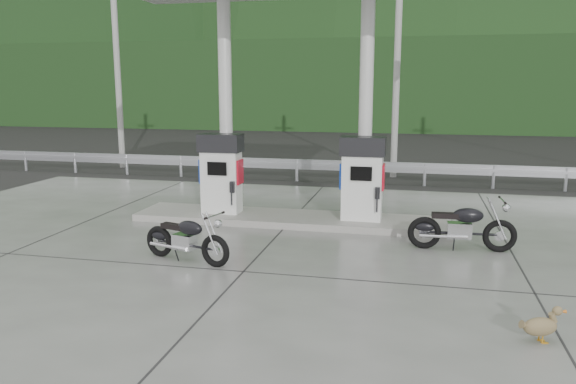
% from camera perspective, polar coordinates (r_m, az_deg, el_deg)
% --- Properties ---
extents(ground, '(160.00, 160.00, 0.00)m').
position_cam_1_polar(ground, '(10.30, -2.88, -6.43)').
color(ground, black).
rests_on(ground, ground).
extents(forecourt_apron, '(18.00, 14.00, 0.02)m').
position_cam_1_polar(forecourt_apron, '(10.29, -2.88, -6.38)').
color(forecourt_apron, slate).
rests_on(forecourt_apron, ground).
extents(pump_island, '(7.00, 1.40, 0.15)m').
position_cam_1_polar(pump_island, '(12.61, 0.18, -2.73)').
color(pump_island, gray).
rests_on(pump_island, forecourt_apron).
extents(gas_pump_left, '(0.95, 0.55, 1.80)m').
position_cam_1_polar(gas_pump_left, '(12.86, -6.79, 1.88)').
color(gas_pump_left, white).
rests_on(gas_pump_left, pump_island).
extents(gas_pump_right, '(0.95, 0.55, 1.80)m').
position_cam_1_polar(gas_pump_right, '(12.17, 7.56, 1.36)').
color(gas_pump_right, white).
rests_on(gas_pump_right, pump_island).
extents(canopy_column_left, '(0.30, 0.30, 5.00)m').
position_cam_1_polar(canopy_column_left, '(13.09, -6.36, 9.09)').
color(canopy_column_left, silver).
rests_on(canopy_column_left, pump_island).
extents(canopy_column_right, '(0.30, 0.30, 5.00)m').
position_cam_1_polar(canopy_column_right, '(12.41, 7.92, 8.96)').
color(canopy_column_right, silver).
rests_on(canopy_column_right, pump_island).
extents(guardrail, '(26.00, 0.16, 1.42)m').
position_cam_1_polar(guardrail, '(17.82, 4.06, 3.25)').
color(guardrail, '#A8AAB0').
rests_on(guardrail, ground).
extents(road, '(60.00, 7.00, 0.01)m').
position_cam_1_polar(road, '(21.35, 5.48, 2.57)').
color(road, black).
rests_on(road, ground).
extents(utility_pole_a, '(0.22, 0.22, 8.00)m').
position_cam_1_polar(utility_pole_a, '(21.78, -17.00, 12.87)').
color(utility_pole_a, gray).
rests_on(utility_pole_a, ground).
extents(utility_pole_b, '(0.22, 0.22, 8.00)m').
position_cam_1_polar(utility_pole_b, '(19.00, 11.05, 13.50)').
color(utility_pole_b, gray).
rests_on(utility_pole_b, ground).
extents(tree_band, '(80.00, 6.00, 6.00)m').
position_cam_1_polar(tree_band, '(39.55, 9.08, 10.62)').
color(tree_band, black).
rests_on(tree_band, ground).
extents(forested_hills, '(100.00, 40.00, 140.00)m').
position_cam_1_polar(forested_hills, '(69.58, 10.70, 8.13)').
color(forested_hills, black).
rests_on(forested_hills, ground).
extents(motorcycle_left, '(1.76, 0.98, 0.80)m').
position_cam_1_polar(motorcycle_left, '(9.93, -10.29, -4.74)').
color(motorcycle_left, black).
rests_on(motorcycle_left, forecourt_apron).
extents(motorcycle_right, '(1.86, 0.67, 0.87)m').
position_cam_1_polar(motorcycle_right, '(10.91, 17.26, -3.45)').
color(motorcycle_right, black).
rests_on(motorcycle_right, forecourt_apron).
extents(duck, '(0.54, 0.33, 0.38)m').
position_cam_1_polar(duck, '(7.52, 24.23, -12.41)').
color(duck, brown).
rests_on(duck, forecourt_apron).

